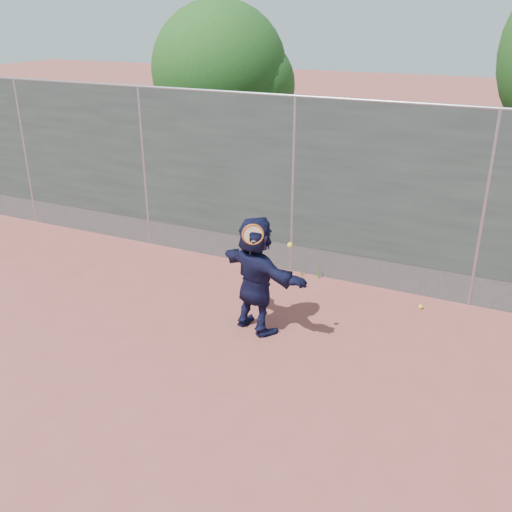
% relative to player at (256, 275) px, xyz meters
% --- Properties ---
extents(ground, '(80.00, 80.00, 0.00)m').
position_rel_player_xyz_m(ground, '(-0.31, -1.41, -0.85)').
color(ground, '#9E4C42').
rests_on(ground, ground).
extents(player, '(1.65, 1.06, 1.71)m').
position_rel_player_xyz_m(player, '(0.00, 0.00, 0.00)').
color(player, '#121433').
rests_on(player, ground).
extents(ball_ground, '(0.07, 0.07, 0.07)m').
position_rel_player_xyz_m(ball_ground, '(2.04, 1.62, -0.82)').
color(ball_ground, yellow).
rests_on(ball_ground, ground).
extents(fence, '(20.00, 0.06, 3.03)m').
position_rel_player_xyz_m(fence, '(-0.31, 2.09, 0.73)').
color(fence, '#38423D').
rests_on(fence, ground).
extents(swing_action, '(0.70, 0.16, 0.51)m').
position_rel_player_xyz_m(swing_action, '(0.10, -0.20, 0.65)').
color(swing_action, '#C95812').
rests_on(swing_action, ground).
extents(tree_left, '(3.15, 3.00, 4.53)m').
position_rel_player_xyz_m(tree_left, '(-3.15, 5.14, 2.09)').
color(tree_left, '#382314').
rests_on(tree_left, ground).
extents(weed_clump, '(0.68, 0.07, 0.30)m').
position_rel_player_xyz_m(weed_clump, '(-0.01, 1.98, -0.72)').
color(weed_clump, '#387226').
rests_on(weed_clump, ground).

